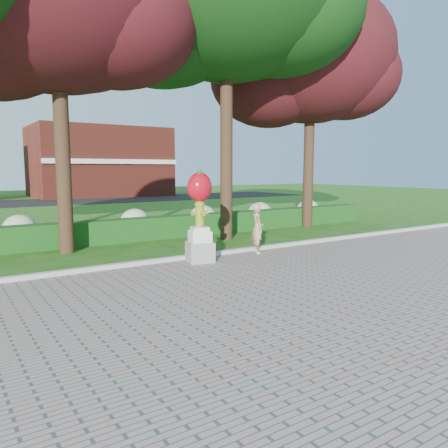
{
  "coord_description": "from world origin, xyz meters",
  "views": [
    {
      "loc": [
        -5.21,
        -7.54,
        2.52
      ],
      "look_at": [
        0.43,
        1.0,
        1.24
      ],
      "focal_mm": 35.0,
      "sensor_mm": 36.0,
      "label": 1
    }
  ],
  "objects": [
    {
      "name": "tree_far_right",
      "position": [
        8.4,
        6.58,
        6.97
      ],
      "size": [
        7.88,
        6.72,
        10.21
      ],
      "color": "black",
      "rests_on": "ground"
    },
    {
      "name": "walkway",
      "position": [
        0.0,
        -4.0,
        0.02
      ],
      "size": [
        40.0,
        14.0,
        0.04
      ],
      "primitive_type": "cube",
      "color": "gray",
      "rests_on": "ground"
    },
    {
      "name": "hydrangea_row",
      "position": [
        0.57,
        8.0,
        0.55
      ],
      "size": [
        20.1,
        1.1,
        0.99
      ],
      "color": "#A9B489",
      "rests_on": "ground"
    },
    {
      "name": "street",
      "position": [
        0.0,
        28.0,
        0.01
      ],
      "size": [
        50.0,
        8.0,
        0.02
      ],
      "primitive_type": "cube",
      "color": "black",
      "rests_on": "ground"
    },
    {
      "name": "lawn_hedge",
      "position": [
        0.0,
        7.0,
        0.4
      ],
      "size": [
        24.0,
        0.7,
        0.8
      ],
      "primitive_type": "cube",
      "color": "#134212",
      "rests_on": "ground"
    },
    {
      "name": "building_right",
      "position": [
        8.0,
        34.0,
        3.2
      ],
      "size": [
        12.0,
        8.0,
        6.4
      ],
      "primitive_type": "cube",
      "color": "maroon",
      "rests_on": "ground"
    },
    {
      "name": "tree_mid_left",
      "position": [
        -2.1,
        6.08,
        7.3
      ],
      "size": [
        8.25,
        7.04,
        10.69
      ],
      "color": "black",
      "rests_on": "ground"
    },
    {
      "name": "ground",
      "position": [
        0.0,
        0.0,
        0.0
      ],
      "size": [
        100.0,
        100.0,
        0.0
      ],
      "primitive_type": "plane",
      "color": "#214C13",
      "rests_on": "ground"
    },
    {
      "name": "hydrant_sculpture",
      "position": [
        0.64,
        2.5,
        1.35
      ],
      "size": [
        0.81,
        0.81,
        2.47
      ],
      "rotation": [
        0.0,
        0.0,
        -0.24
      ],
      "color": "gray",
      "rests_on": "walkway"
    },
    {
      "name": "woman",
      "position": [
        2.67,
        2.6,
        0.78
      ],
      "size": [
        0.54,
        0.64,
        1.49
      ],
      "primitive_type": "imported",
      "rotation": [
        0.0,
        0.0,
        1.17
      ],
      "color": "tan",
      "rests_on": "walkway"
    },
    {
      "name": "curb",
      "position": [
        0.0,
        3.0,
        0.07
      ],
      "size": [
        40.0,
        0.18,
        0.15
      ],
      "primitive_type": "cube",
      "color": "#ADADA5",
      "rests_on": "ground"
    }
  ]
}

